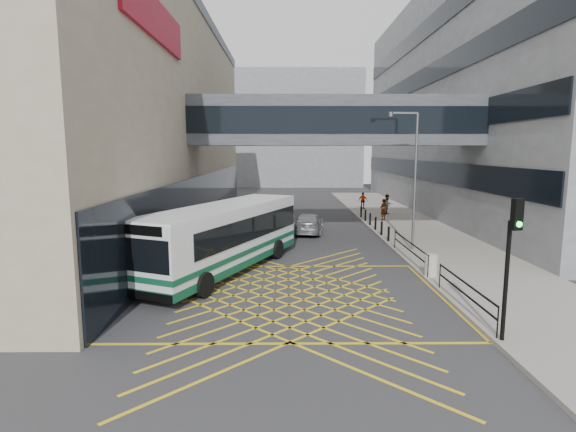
{
  "coord_description": "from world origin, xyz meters",
  "views": [
    {
      "loc": [
        -0.16,
        -17.14,
        5.68
      ],
      "look_at": [
        0.0,
        4.0,
        2.6
      ],
      "focal_mm": 28.0,
      "sensor_mm": 36.0,
      "label": 1
    }
  ],
  "objects_px": {
    "car_dark": "(251,219)",
    "litter_bin": "(431,265)",
    "pedestrian_a": "(383,210)",
    "car_white": "(224,253)",
    "street_lamp": "(412,173)",
    "pedestrian_b": "(387,204)",
    "car_silver": "(309,223)",
    "pedestrian_c": "(363,201)",
    "traffic_light": "(511,250)",
    "bus": "(225,236)"
  },
  "relations": [
    {
      "from": "car_dark",
      "to": "litter_bin",
      "type": "relative_size",
      "value": 4.38
    },
    {
      "from": "pedestrian_a",
      "to": "car_white",
      "type": "bearing_deg",
      "value": 8.21
    },
    {
      "from": "car_dark",
      "to": "litter_bin",
      "type": "bearing_deg",
      "value": 111.09
    },
    {
      "from": "car_white",
      "to": "street_lamp",
      "type": "xyz_separation_m",
      "value": [
        10.06,
        2.99,
        3.84
      ]
    },
    {
      "from": "pedestrian_b",
      "to": "pedestrian_a",
      "type": "bearing_deg",
      "value": -144.68
    },
    {
      "from": "car_silver",
      "to": "litter_bin",
      "type": "xyz_separation_m",
      "value": [
        4.83,
        -11.45,
        -0.08
      ]
    },
    {
      "from": "pedestrian_b",
      "to": "litter_bin",
      "type": "bearing_deg",
      "value": -133.73
    },
    {
      "from": "litter_bin",
      "to": "pedestrian_a",
      "type": "xyz_separation_m",
      "value": [
        1.37,
        16.1,
        0.38
      ]
    },
    {
      "from": "pedestrian_c",
      "to": "traffic_light",
      "type": "bearing_deg",
      "value": 115.55
    },
    {
      "from": "street_lamp",
      "to": "pedestrian_a",
      "type": "bearing_deg",
      "value": 79.93
    },
    {
      "from": "bus",
      "to": "pedestrian_c",
      "type": "bearing_deg",
      "value": 87.92
    },
    {
      "from": "bus",
      "to": "car_silver",
      "type": "height_order",
      "value": "bus"
    },
    {
      "from": "traffic_light",
      "to": "pedestrian_c",
      "type": "distance_m",
      "value": 30.24
    },
    {
      "from": "street_lamp",
      "to": "car_silver",
      "type": "bearing_deg",
      "value": 126.12
    },
    {
      "from": "pedestrian_a",
      "to": "car_dark",
      "type": "bearing_deg",
      "value": -30.01
    },
    {
      "from": "bus",
      "to": "traffic_light",
      "type": "distance_m",
      "value": 12.61
    },
    {
      "from": "traffic_light",
      "to": "pedestrian_b",
      "type": "height_order",
      "value": "traffic_light"
    },
    {
      "from": "pedestrian_c",
      "to": "street_lamp",
      "type": "bearing_deg",
      "value": 116.12
    },
    {
      "from": "car_white",
      "to": "pedestrian_c",
      "type": "bearing_deg",
      "value": -94.81
    },
    {
      "from": "bus",
      "to": "street_lamp",
      "type": "distance_m",
      "value": 10.96
    },
    {
      "from": "street_lamp",
      "to": "pedestrian_a",
      "type": "relative_size",
      "value": 4.43
    },
    {
      "from": "bus",
      "to": "traffic_light",
      "type": "bearing_deg",
      "value": -19.14
    },
    {
      "from": "bus",
      "to": "car_dark",
      "type": "bearing_deg",
      "value": 111.9
    },
    {
      "from": "traffic_light",
      "to": "street_lamp",
      "type": "bearing_deg",
      "value": 72.57
    },
    {
      "from": "car_white",
      "to": "car_silver",
      "type": "xyz_separation_m",
      "value": [
        4.68,
        9.02,
        0.08
      ]
    },
    {
      "from": "bus",
      "to": "car_white",
      "type": "distance_m",
      "value": 1.39
    },
    {
      "from": "pedestrian_a",
      "to": "pedestrian_b",
      "type": "distance_m",
      "value": 3.52
    },
    {
      "from": "pedestrian_a",
      "to": "pedestrian_b",
      "type": "bearing_deg",
      "value": -151.45
    },
    {
      "from": "pedestrian_a",
      "to": "pedestrian_c",
      "type": "height_order",
      "value": "pedestrian_a"
    },
    {
      "from": "bus",
      "to": "pedestrian_a",
      "type": "height_order",
      "value": "bus"
    },
    {
      "from": "bus",
      "to": "pedestrian_c",
      "type": "relative_size",
      "value": 7.2
    },
    {
      "from": "car_dark",
      "to": "car_silver",
      "type": "height_order",
      "value": "car_silver"
    },
    {
      "from": "pedestrian_c",
      "to": "car_silver",
      "type": "bearing_deg",
      "value": 91.22
    },
    {
      "from": "street_lamp",
      "to": "litter_bin",
      "type": "xyz_separation_m",
      "value": [
        -0.55,
        -5.43,
        -3.84
      ]
    },
    {
      "from": "traffic_light",
      "to": "litter_bin",
      "type": "relative_size",
      "value": 4.4
    },
    {
      "from": "traffic_light",
      "to": "pedestrian_a",
      "type": "distance_m",
      "value": 23.15
    },
    {
      "from": "bus",
      "to": "car_silver",
      "type": "xyz_separation_m",
      "value": [
        4.48,
        9.9,
        -0.97
      ]
    },
    {
      "from": "street_lamp",
      "to": "litter_bin",
      "type": "distance_m",
      "value": 6.67
    },
    {
      "from": "car_dark",
      "to": "street_lamp",
      "type": "xyz_separation_m",
      "value": [
        9.56,
        -8.23,
        3.83
      ]
    },
    {
      "from": "car_white",
      "to": "traffic_light",
      "type": "bearing_deg",
      "value": 157.26
    },
    {
      "from": "traffic_light",
      "to": "litter_bin",
      "type": "distance_m",
      "value": 7.29
    },
    {
      "from": "car_white",
      "to": "traffic_light",
      "type": "distance_m",
      "value": 13.5
    },
    {
      "from": "pedestrian_a",
      "to": "pedestrian_c",
      "type": "relative_size",
      "value": 1.08
    },
    {
      "from": "car_silver",
      "to": "traffic_light",
      "type": "distance_m",
      "value": 19.12
    },
    {
      "from": "car_dark",
      "to": "pedestrian_a",
      "type": "relative_size",
      "value": 2.45
    },
    {
      "from": "car_white",
      "to": "car_silver",
      "type": "height_order",
      "value": "car_silver"
    },
    {
      "from": "bus",
      "to": "litter_bin",
      "type": "bearing_deg",
      "value": 13.93
    },
    {
      "from": "pedestrian_b",
      "to": "car_dark",
      "type": "bearing_deg",
      "value": 170.29
    },
    {
      "from": "traffic_light",
      "to": "car_dark",
      "type": "bearing_deg",
      "value": 98.89
    },
    {
      "from": "car_white",
      "to": "pedestrian_a",
      "type": "height_order",
      "value": "pedestrian_a"
    }
  ]
}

